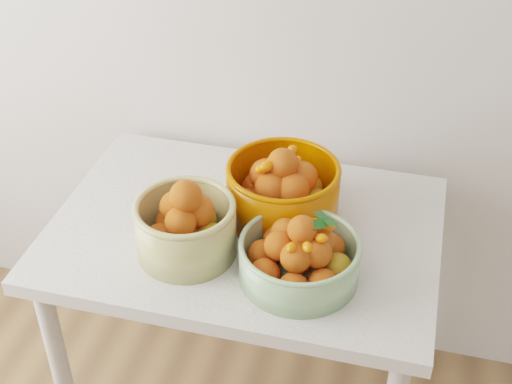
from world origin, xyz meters
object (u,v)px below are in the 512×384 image
bowl_green (299,256)px  table (245,254)px  bowl_cream (186,226)px  bowl_orange (283,190)px

bowl_green → table: bearing=139.0°
bowl_cream → bowl_orange: size_ratio=0.75×
bowl_cream → bowl_orange: 0.28m
bowl_green → bowl_orange: 0.24m
table → bowl_orange: bowl_orange is taller
table → bowl_orange: size_ratio=2.68×
table → bowl_green: bearing=-41.0°
bowl_green → bowl_orange: size_ratio=0.99×
bowl_cream → bowl_green: bowl_cream is taller
bowl_green → bowl_orange: (-0.09, 0.22, 0.02)m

